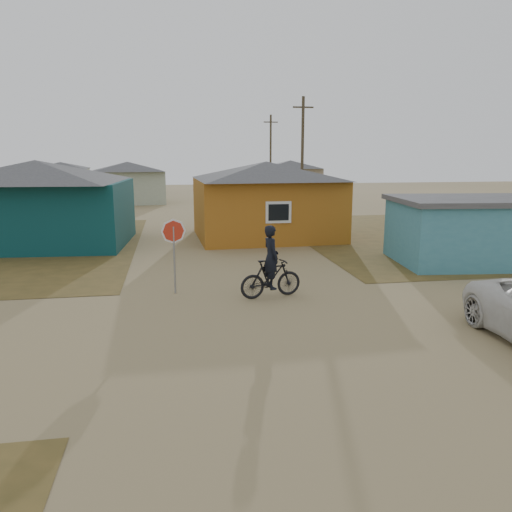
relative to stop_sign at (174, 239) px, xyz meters
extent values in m
plane|color=#927E54|center=(2.30, -3.95, -1.74)|extent=(120.00, 120.00, 0.00)
cube|color=brown|center=(16.30, 9.05, -1.73)|extent=(20.00, 18.00, 0.00)
cube|color=#0A3538|center=(-6.20, 9.55, -0.24)|extent=(8.40, 6.54, 3.00)
pyramid|color=#3F3F42|center=(-6.20, 9.55, 1.76)|extent=(8.93, 7.08, 1.00)
cube|color=#A36019|center=(4.80, 10.05, -0.24)|extent=(7.21, 6.24, 3.00)
pyramid|color=#3F3F42|center=(4.80, 10.05, 1.71)|extent=(7.72, 6.76, 0.90)
cube|color=silver|center=(4.80, 7.02, -0.09)|extent=(1.20, 0.06, 1.00)
cube|color=black|center=(4.80, 6.99, -0.09)|extent=(0.95, 0.04, 0.75)
cube|color=teal|center=(11.80, 2.55, -0.54)|extent=(6.39, 4.61, 2.40)
cube|color=#3F3F42|center=(11.80, 2.55, 0.76)|extent=(6.71, 4.93, 0.20)
cube|color=#A3AD95|center=(-3.70, 30.05, -0.34)|extent=(6.49, 5.60, 2.80)
pyramid|color=#3F3F42|center=(-3.70, 30.05, 1.46)|extent=(7.04, 6.15, 0.80)
cube|color=gray|center=(12.30, 36.05, -0.34)|extent=(6.41, 5.50, 2.80)
pyramid|color=#3F3F42|center=(12.30, 36.05, 1.46)|extent=(6.95, 6.05, 0.80)
cube|color=#A3AD95|center=(-11.70, 42.05, -0.39)|extent=(5.75, 5.28, 2.70)
pyramid|color=#3F3F42|center=(-11.70, 42.05, 1.31)|extent=(6.28, 5.81, 0.70)
cylinder|color=#473C2A|center=(8.80, 18.05, 2.26)|extent=(0.20, 0.20, 8.00)
cube|color=#473C2A|center=(8.80, 18.05, 5.56)|extent=(1.40, 0.10, 0.10)
cylinder|color=#473C2A|center=(9.80, 34.05, 2.26)|extent=(0.20, 0.20, 8.00)
cube|color=#473C2A|center=(9.80, 34.05, 5.56)|extent=(1.40, 0.10, 0.10)
cylinder|color=gray|center=(0.00, 0.00, -0.68)|extent=(0.06, 0.06, 2.11)
imported|color=black|center=(2.86, -0.92, -1.15)|extent=(2.03, 0.94, 1.18)
imported|color=black|center=(2.86, -0.92, -0.49)|extent=(0.60, 0.78, 1.93)
camera|label=1|loc=(-0.03, -15.27, 2.56)|focal=35.00mm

